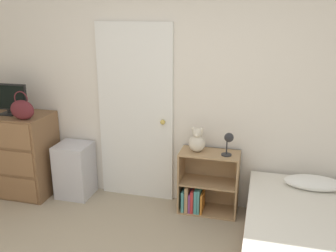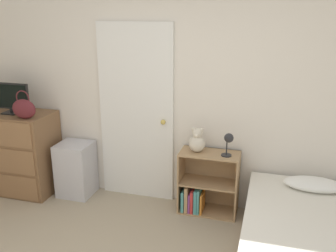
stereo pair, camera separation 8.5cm
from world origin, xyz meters
name	(u,v)px [view 1 (the left image)]	position (x,y,z in m)	size (l,w,h in m)	color
wall_back	(175,92)	(0.00, 2.07, 1.27)	(10.00, 0.06, 2.55)	silver
door_closed	(136,114)	(-0.44, 2.02, 1.01)	(0.86, 0.09, 2.01)	white
dresser	(18,154)	(-1.85, 1.75, 0.49)	(0.84, 0.54, 0.98)	brown
tv	(7,98)	(-1.88, 1.74, 1.17)	(0.51, 0.16, 0.36)	black
handbag	(22,109)	(-1.59, 1.59, 1.09)	(0.28, 0.13, 0.32)	#591E23
storage_bin	(75,170)	(-1.15, 1.84, 0.32)	(0.39, 0.37, 0.64)	silver
bookshelf	(204,187)	(0.38, 1.87, 0.28)	(0.63, 0.32, 0.69)	tan
teddy_bear	(197,141)	(0.30, 1.86, 0.81)	(0.18, 0.18, 0.27)	beige
desk_lamp	(229,140)	(0.63, 1.82, 0.86)	(0.12, 0.12, 0.25)	#262628
bed	(318,251)	(1.47, 1.05, 0.24)	(1.24, 1.96, 0.58)	#996B47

